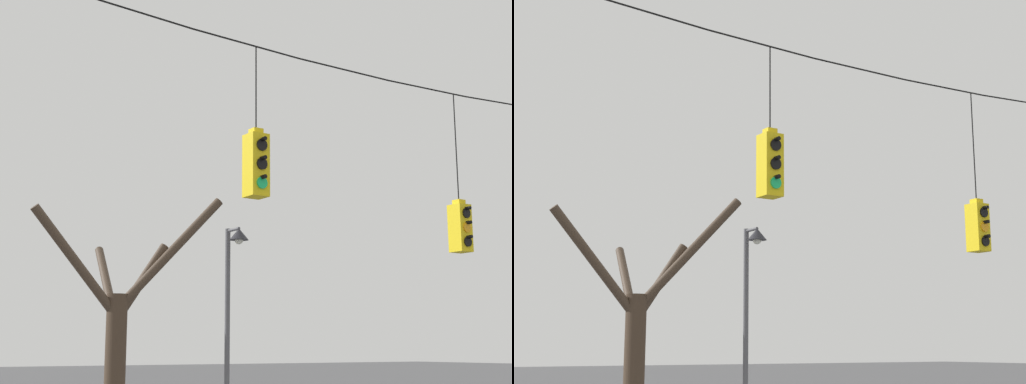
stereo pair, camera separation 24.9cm
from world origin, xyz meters
The scene contains 5 objects.
span_wire centered at (0.00, -0.16, 7.79)m, with size 15.00×0.03×0.39m.
traffic_light_near_right_pole centered at (-2.00, -0.16, 5.60)m, with size 0.34×0.58×2.65m.
traffic_light_near_left_pole centered at (2.87, -0.16, 4.95)m, with size 0.34×0.58×3.28m.
street_lamp centered at (0.32, 4.37, 3.75)m, with size 0.44×0.77×5.29m.
bare_tree centered at (-1.59, 6.33, 2.89)m, with size 4.53×3.84×6.17m.
Camera 1 is at (-9.00, -10.87, 2.58)m, focal length 55.00 mm.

